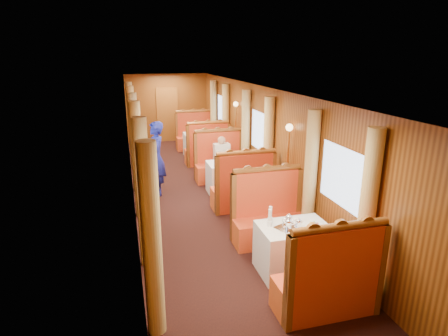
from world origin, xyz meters
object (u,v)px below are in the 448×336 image
object	(u,v)px
teapot_right	(298,225)
teapot_back	(289,221)
table_near	(293,249)
banquette_near_aft	(269,218)
rose_vase_mid	(231,155)
table_mid	(230,178)
banquette_far_aft	(195,137)
rose_vase_far	(202,128)
table_far	(201,145)
tea_tray	(287,227)
passenger	(222,155)
fruit_plate	(314,225)
banquette_near_fwd	(328,284)
steward	(156,159)
banquette_far_fwd	(207,151)
banquette_mid_aft	(220,164)
teapot_left	(288,226)
banquette_mid_fwd	(243,190)

from	to	relation	value
teapot_right	teapot_back	size ratio (longest dim) A/B	0.85
table_near	banquette_near_aft	bearing A→B (deg)	90.00
table_near	rose_vase_mid	xyz separation A→B (m)	(0.01, 3.51, 0.55)
table_mid	banquette_far_aft	size ratio (longest dim) A/B	0.78
rose_vase_far	table_far	bearing A→B (deg)	174.30
tea_tray	passenger	xyz separation A→B (m)	(0.13, 4.30, -0.02)
table_near	fruit_plate	world-z (taller)	fruit_plate
banquette_near_fwd	banquette_far_aft	size ratio (longest dim) A/B	1.00
teapot_right	steward	bearing A→B (deg)	96.57
table_far	fruit_plate	bearing A→B (deg)	-87.82
banquette_far_fwd	rose_vase_far	bearing A→B (deg)	87.81
banquette_mid_aft	rose_vase_mid	xyz separation A→B (m)	(0.01, -1.01, 0.50)
banquette_near_fwd	teapot_right	xyz separation A→B (m)	(0.02, 0.93, 0.38)
table_mid	rose_vase_far	bearing A→B (deg)	89.37
rose_vase_far	tea_tray	bearing A→B (deg)	-91.37
rose_vase_mid	steward	bearing A→B (deg)	168.35
teapot_right	passenger	world-z (taller)	passenger
banquette_near_aft	teapot_left	xyz separation A→B (m)	(-0.14, -1.10, 0.39)
banquette_mid_fwd	tea_tray	bearing A→B (deg)	-92.95
rose_vase_mid	steward	distance (m)	1.73
banquette_mid_fwd	teapot_back	bearing A→B (deg)	-91.94
table_near	steward	size ratio (longest dim) A/B	0.60
banquette_mid_fwd	rose_vase_far	bearing A→B (deg)	89.51
table_near	banquette_mid_aft	bearing A→B (deg)	90.00
table_far	teapot_back	size ratio (longest dim) A/B	6.20
table_far	teapot_left	distance (m)	7.10
banquette_near_fwd	banquette_far_fwd	size ratio (longest dim) A/B	1.00
teapot_left	table_far	bearing A→B (deg)	107.14
tea_tray	banquette_near_aft	bearing A→B (deg)	82.91
banquette_mid_fwd	fruit_plate	bearing A→B (deg)	-84.03
banquette_mid_aft	fruit_plate	bearing A→B (deg)	-86.65
table_mid	rose_vase_mid	distance (m)	0.55
table_mid	rose_vase_mid	bearing A→B (deg)	28.48
rose_vase_mid	teapot_right	bearing A→B (deg)	-89.89
teapot_left	banquette_mid_aft	bearing A→B (deg)	106.53
banquette_mid_aft	tea_tray	bearing A→B (deg)	-91.63
table_far	banquette_mid_aft	bearing A→B (deg)	-90.00
teapot_back	banquette_near_aft	bearing A→B (deg)	99.59
rose_vase_far	teapot_right	bearing A→B (deg)	-90.18
fruit_plate	steward	bearing A→B (deg)	116.34
banquette_far_fwd	teapot_left	xyz separation A→B (m)	(-0.14, -6.07, 0.39)
tea_tray	teapot_right	distance (m)	0.17
banquette_far_fwd	teapot_right	xyz separation A→B (m)	(0.02, -6.07, 0.38)
banquette_near_aft	rose_vase_far	size ratio (longest dim) A/B	3.72
teapot_right	steward	size ratio (longest dim) A/B	0.08
banquette_near_fwd	banquette_mid_fwd	distance (m)	3.50
banquette_near_fwd	banquette_mid_fwd	size ratio (longest dim) A/B	1.00
passenger	fruit_plate	bearing A→B (deg)	-86.47
teapot_back	banquette_mid_fwd	bearing A→B (deg)	102.49
banquette_far_aft	table_near	bearing A→B (deg)	-90.00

